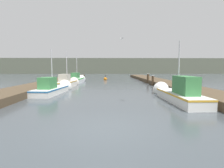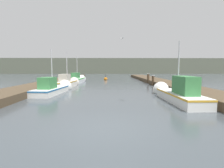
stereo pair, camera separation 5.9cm
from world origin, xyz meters
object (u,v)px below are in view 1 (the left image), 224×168
Objects in this scene: fishing_boat_0 at (176,93)px; channel_buoy at (105,79)px; mooring_piling_0 at (148,79)px; seagull_lead at (121,39)px; fishing_boat_2 at (68,83)px; fishing_boat_3 at (77,79)px; mooring_piling_1 at (153,81)px; fishing_boat_1 at (54,88)px.

fishing_boat_0 is 19.78m from channel_buoy.
mooring_piling_0 is 9.03m from channel_buoy.
fishing_boat_0 is 12.25× the size of seagull_lead.
fishing_boat_2 is 3.80× the size of mooring_piling_0.
fishing_boat_3 is 10.65m from mooring_piling_1.
seagull_lead is (-2.94, 8.34, 4.84)m from fishing_boat_0.
channel_buoy is 12.13m from seagull_lead.
mooring_piling_0 is at bearing 27.67° from fishing_boat_2.
mooring_piling_1 is 1.06× the size of channel_buoy.
fishing_boat_2 reaches higher than channel_buoy.
fishing_boat_0 is at bearing -17.73° from seagull_lead.
fishing_boat_3 is 9.90m from mooring_piling_0.
fishing_boat_2 is 7.70m from seagull_lead.
fishing_boat_3 reaches higher than mooring_piling_1.
mooring_piling_0 is 1.09× the size of mooring_piling_1.
seagull_lead is at bearing -134.68° from mooring_piling_0.
seagull_lead reaches higher than fishing_boat_3.
mooring_piling_0 is 7.29m from seagull_lead.
channel_buoy is (-5.88, 6.83, -0.48)m from mooring_piling_0.
fishing_boat_3 is at bearing 121.49° from fishing_boat_0.
mooring_piling_1 is (9.82, 1.07, 0.15)m from fishing_boat_2.
mooring_piling_0 is at bearing -49.26° from channel_buoy.
fishing_boat_3 is at bearing 171.48° from mooring_piling_0.
fishing_boat_2 is 0.86× the size of fishing_boat_3.
channel_buoy is at bearing 81.18° from fishing_boat_1.
mooring_piling_0 reaches higher than channel_buoy.
fishing_boat_0 is 4.77× the size of mooring_piling_0.
fishing_boat_0 is 1.13× the size of fishing_boat_1.
fishing_boat_2 is at bearing 95.35° from fishing_boat_1.
mooring_piling_1 is 2.35× the size of seagull_lead.
mooring_piling_0 is (1.01, 12.33, 0.19)m from fishing_boat_0.
channel_buoy is at bearing 130.74° from mooring_piling_0.
fishing_boat_0 is 1.08× the size of fishing_boat_3.
seagull_lead is (1.94, -10.82, 5.14)m from channel_buoy.
fishing_boat_1 is at bearing -138.62° from mooring_piling_0.
fishing_boat_1 reaches higher than mooring_piling_1.
fishing_boat_0 is 5.22× the size of mooring_piling_1.
channel_buoy is 2.20× the size of seagull_lead.
fishing_boat_3 reaches higher than channel_buoy.
mooring_piling_1 is at bearing 83.48° from fishing_boat_0.
seagull_lead is (-3.85, -1.05, 4.71)m from mooring_piling_1.
fishing_boat_3 reaches higher than fishing_boat_1.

